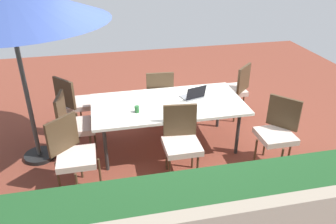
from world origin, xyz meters
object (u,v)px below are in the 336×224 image
at_px(patio_umbrella, 7,3).
at_px(chair_southeast, 74,101).
at_px(chair_north, 181,139).
at_px(chair_southwest, 235,88).
at_px(chair_east, 73,123).
at_px(laptop, 194,95).
at_px(cup, 137,109).
at_px(dining_table, 168,106).
at_px(chair_northeast, 73,152).
at_px(chair_south, 159,94).
at_px(chair_northwest, 278,130).

distance_m(patio_umbrella, chair_southeast, 1.84).
xyz_separation_m(chair_southeast, chair_north, (-1.40, 1.46, 0.00)).
bearing_deg(patio_umbrella, chair_southwest, -169.27).
relative_size(chair_southwest, chair_north, 1.00).
xyz_separation_m(chair_east, laptop, (-1.77, -0.04, 0.23)).
height_order(laptop, cup, laptop).
bearing_deg(dining_table, chair_southeast, -28.38).
bearing_deg(chair_southwest, cup, -16.41).
relative_size(chair_northeast, chair_southeast, 1.00).
relative_size(chair_northeast, chair_south, 1.00).
relative_size(chair_northeast, chair_north, 1.00).
bearing_deg(dining_table, chair_south, -91.04).
height_order(dining_table, chair_southwest, chair_southwest).
relative_size(chair_southeast, chair_east, 1.00).
bearing_deg(chair_southwest, chair_northeast, -14.79).
distance_m(patio_umbrella, chair_southwest, 3.69).
relative_size(chair_northeast, cup, 10.58).
xyz_separation_m(chair_northwest, chair_north, (1.34, -0.05, 0.00)).
distance_m(chair_northwest, laptop, 1.29).
distance_m(chair_east, chair_south, 1.55).
height_order(chair_northwest, chair_east, same).
bearing_deg(chair_southwest, laptop, -8.77).
distance_m(patio_umbrella, chair_northeast, 1.91).
bearing_deg(chair_north, chair_northeast, -173.78).
relative_size(chair_northwest, chair_east, 1.00).
bearing_deg(cup, chair_northwest, 162.72).
bearing_deg(laptop, chair_east, -14.87).
bearing_deg(chair_northwest, dining_table, -160.66).
xyz_separation_m(chair_northeast, chair_southwest, (-2.69, -1.43, 0.00)).
height_order(patio_umbrella, chair_north, patio_umbrella).
relative_size(chair_southeast, chair_south, 1.00).
height_order(chair_northwest, chair_northeast, same).
bearing_deg(chair_northeast, chair_north, -41.81).
xyz_separation_m(chair_northwest, chair_south, (1.35, -1.51, 0.00)).
bearing_deg(chair_east, patio_umbrella, 92.01).
bearing_deg(chair_northwest, patio_umbrella, -146.17).
relative_size(chair_southeast, laptop, 2.61).
xyz_separation_m(chair_east, chair_north, (-1.38, 0.75, 0.00)).
distance_m(dining_table, chair_northeast, 1.53).
distance_m(dining_table, patio_umbrella, 2.43).
bearing_deg(chair_northeast, chair_south, 5.02).
distance_m(chair_north, cup, 0.76).
bearing_deg(chair_northwest, chair_southwest, 139.29).
height_order(chair_northeast, chair_north, same).
bearing_deg(cup, chair_north, 133.74).
bearing_deg(dining_table, laptop, -168.61).
xyz_separation_m(patio_umbrella, laptop, (-2.31, 0.02, -1.41)).
distance_m(patio_umbrella, chair_east, 1.73).
bearing_deg(chair_northeast, chair_northwest, -43.00).
relative_size(chair_east, laptop, 2.61).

